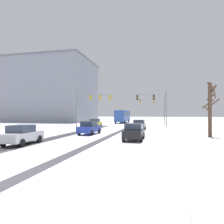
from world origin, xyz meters
The scene contains 15 objects.
wheel_track_left_lane centered at (-4.18, 16.45, 0.00)m, with size 1.11×36.20×0.01m, color #424247.
wheel_track_right_lane centered at (-3.37, 16.45, 0.00)m, with size 0.81×36.20×0.01m, color #424247.
wheel_track_center centered at (1.49, 16.45, 0.00)m, with size 0.83×36.20×0.01m, color #424247.
sidewalk_kerb_right centered at (9.69, 14.81, 0.06)m, with size 4.00×36.20×0.12m, color white.
traffic_signal_near_right centered at (6.37, 30.96, 4.63)m, with size 5.62×0.51×6.50m.
traffic_signal_far_right centered at (6.16, 43.04, 4.65)m, with size 6.18×0.64×6.50m.
traffic_signal_near_left centered at (-5.52, 29.09, 4.82)m, with size 6.94×0.75×6.50m.
car_yellow_cab_lead centered at (-4.46, 28.54, 0.82)m, with size 2.00×4.19×1.62m.
car_grey_second centered at (4.05, 23.97, 0.82)m, with size 1.86×4.11×1.62m.
car_blue_third centered at (-1.39, 16.62, 0.82)m, with size 1.99×4.18×1.62m.
car_black_fourth centered at (4.62, 12.39, 0.82)m, with size 1.85×4.11×1.62m.
car_silver_fifth centered at (-4.15, 7.61, 0.82)m, with size 2.01×4.19×1.62m.
bus_oncoming centered at (-2.64, 47.58, 1.99)m, with size 2.69×11.01×3.38m.
bare_tree_sidewalk_mid centered at (12.45, 16.90, 3.25)m, with size 1.80×1.74×6.06m.
office_building_far_left_block centered at (-28.28, 52.96, 9.80)m, with size 28.32×20.85×19.59m.
Camera 1 is at (6.92, -7.19, 2.58)m, focal length 32.62 mm.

